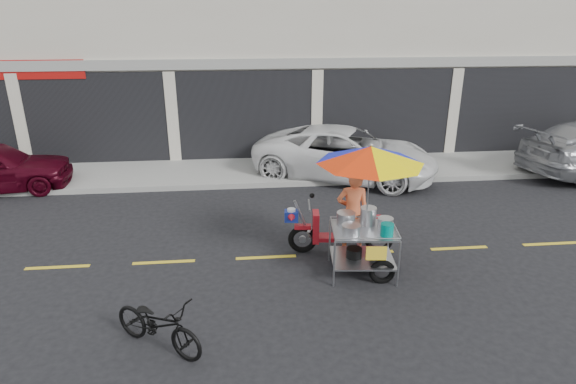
{
  "coord_description": "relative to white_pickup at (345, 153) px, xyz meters",
  "views": [
    {
      "loc": [
        -2.4,
        -8.49,
        4.61
      ],
      "look_at": [
        -1.5,
        0.6,
        1.15
      ],
      "focal_mm": 30.0,
      "sensor_mm": 36.0,
      "label": 1
    }
  ],
  "objects": [
    {
      "name": "centerline",
      "position": [
        -0.58,
        -4.7,
        -0.72
      ],
      "size": [
        42.0,
        0.1,
        0.01
      ],
      "primitive_type": "cube",
      "color": "gold",
      "rests_on": "ground"
    },
    {
      "name": "near_bicycle",
      "position": [
        -4.27,
        -7.28,
        -0.31
      ],
      "size": [
        1.61,
        1.36,
        0.83
      ],
      "primitive_type": "imported",
      "rotation": [
        0.0,
        0.0,
        0.96
      ],
      "color": "black",
      "rests_on": "ground"
    },
    {
      "name": "sidewalk",
      "position": [
        -0.58,
        0.8,
        -0.65
      ],
      "size": [
        45.0,
        3.0,
        0.15
      ],
      "primitive_type": "cube",
      "color": "gray",
      "rests_on": "ground"
    },
    {
      "name": "shophouse_block",
      "position": [
        2.23,
        5.89,
        3.51
      ],
      "size": [
        36.0,
        8.11,
        10.4
      ],
      "color": "beige",
      "rests_on": "ground"
    },
    {
      "name": "ground",
      "position": [
        -0.58,
        -4.7,
        -0.73
      ],
      "size": [
        90.0,
        90.0,
        0.0
      ],
      "primitive_type": "plane",
      "color": "black"
    },
    {
      "name": "white_pickup",
      "position": [
        0.0,
        0.0,
        0.0
      ],
      "size": [
        5.77,
        4.36,
        1.46
      ],
      "primitive_type": "imported",
      "rotation": [
        0.0,
        0.0,
        1.15
      ],
      "color": "white",
      "rests_on": "ground"
    },
    {
      "name": "food_vendor_rig",
      "position": [
        -0.84,
        -5.13,
        0.83
      ],
      "size": [
        2.46,
        2.14,
        2.48
      ],
      "rotation": [
        0.0,
        0.0,
        -0.1
      ],
      "color": "black",
      "rests_on": "ground"
    }
  ]
}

